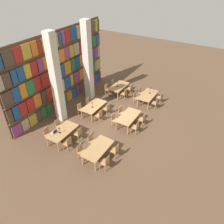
% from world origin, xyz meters
% --- Properties ---
extents(ground_plane, '(40.00, 40.00, 0.00)m').
position_xyz_m(ground_plane, '(0.00, 0.00, 0.00)').
color(ground_plane, brown).
extents(bookshelf_bank, '(9.90, 0.35, 5.50)m').
position_xyz_m(bookshelf_bank, '(-0.01, 4.13, 2.69)').
color(bookshelf_bank, brown).
rests_on(bookshelf_bank, ground_plane).
extents(pillar_left, '(0.53, 0.53, 6.00)m').
position_xyz_m(pillar_left, '(-1.69, 2.95, 3.00)').
color(pillar_left, beige).
rests_on(pillar_left, ground_plane).
extents(pillar_center, '(0.53, 0.53, 6.00)m').
position_xyz_m(pillar_center, '(1.69, 2.95, 3.00)').
color(pillar_center, beige).
rests_on(pillar_center, ground_plane).
extents(reading_table_0, '(1.96, 1.00, 0.72)m').
position_xyz_m(reading_table_0, '(-3.43, -1.29, 0.65)').
color(reading_table_0, tan).
rests_on(reading_table_0, ground_plane).
extents(chair_0, '(0.42, 0.40, 0.89)m').
position_xyz_m(chair_0, '(-3.92, -2.07, 0.49)').
color(chair_0, tan).
rests_on(chair_0, ground_plane).
extents(chair_1, '(0.42, 0.40, 0.89)m').
position_xyz_m(chair_1, '(-3.92, -0.51, 0.49)').
color(chair_1, tan).
rests_on(chair_1, ground_plane).
extents(chair_2, '(0.42, 0.40, 0.89)m').
position_xyz_m(chair_2, '(-2.90, -2.07, 0.49)').
color(chair_2, tan).
rests_on(chair_2, ground_plane).
extents(chair_3, '(0.42, 0.40, 0.89)m').
position_xyz_m(chair_3, '(-2.90, -0.51, 0.49)').
color(chair_3, tan).
rests_on(chair_3, ground_plane).
extents(reading_table_1, '(1.96, 1.00, 0.72)m').
position_xyz_m(reading_table_1, '(0.08, -1.37, 0.65)').
color(reading_table_1, tan).
rests_on(reading_table_1, ground_plane).
extents(chair_4, '(0.42, 0.40, 0.89)m').
position_xyz_m(chair_4, '(-0.45, -2.15, 0.49)').
color(chair_4, tan).
rests_on(chair_4, ground_plane).
extents(chair_5, '(0.42, 0.40, 0.89)m').
position_xyz_m(chair_5, '(-0.45, -0.59, 0.49)').
color(chair_5, tan).
rests_on(chair_5, ground_plane).
extents(chair_6, '(0.42, 0.40, 0.89)m').
position_xyz_m(chair_6, '(0.54, -2.15, 0.49)').
color(chair_6, tan).
rests_on(chair_6, ground_plane).
extents(chair_7, '(0.42, 0.40, 0.89)m').
position_xyz_m(chair_7, '(0.54, -0.59, 0.49)').
color(chair_7, tan).
rests_on(chair_7, ground_plane).
extents(reading_table_2, '(1.96, 1.00, 0.72)m').
position_xyz_m(reading_table_2, '(3.32, -1.35, 0.65)').
color(reading_table_2, tan).
rests_on(reading_table_2, ground_plane).
extents(chair_8, '(0.42, 0.40, 0.89)m').
position_xyz_m(chair_8, '(2.87, -2.13, 0.49)').
color(chair_8, tan).
rests_on(chair_8, ground_plane).
extents(chair_9, '(0.42, 0.40, 0.89)m').
position_xyz_m(chair_9, '(2.87, -0.57, 0.49)').
color(chair_9, tan).
rests_on(chair_9, ground_plane).
extents(chair_10, '(0.42, 0.40, 0.89)m').
position_xyz_m(chair_10, '(3.82, -2.13, 0.49)').
color(chair_10, tan).
rests_on(chair_10, ground_plane).
extents(chair_11, '(0.42, 0.40, 0.89)m').
position_xyz_m(chair_11, '(3.82, -0.57, 0.49)').
color(chair_11, tan).
rests_on(chair_11, ground_plane).
extents(desk_lamp_0, '(0.14, 0.14, 0.50)m').
position_xyz_m(desk_lamp_0, '(3.59, -1.38, 1.06)').
color(desk_lamp_0, black).
rests_on(desk_lamp_0, reading_table_2).
extents(reading_table_3, '(1.96, 1.00, 0.72)m').
position_xyz_m(reading_table_3, '(-3.33, 1.36, 0.65)').
color(reading_table_3, tan).
rests_on(reading_table_3, ground_plane).
extents(chair_12, '(0.42, 0.40, 0.89)m').
position_xyz_m(chair_12, '(-3.80, 0.58, 0.49)').
color(chair_12, tan).
rests_on(chair_12, ground_plane).
extents(chair_13, '(0.42, 0.40, 0.89)m').
position_xyz_m(chair_13, '(-3.80, 2.14, 0.49)').
color(chair_13, tan).
rests_on(chair_13, ground_plane).
extents(chair_14, '(0.42, 0.40, 0.89)m').
position_xyz_m(chair_14, '(-2.81, 0.58, 0.49)').
color(chair_14, tan).
rests_on(chair_14, ground_plane).
extents(chair_15, '(0.42, 0.40, 0.89)m').
position_xyz_m(chair_15, '(-2.81, 2.14, 0.49)').
color(chair_15, tan).
rests_on(chair_15, ground_plane).
extents(desk_lamp_1, '(0.14, 0.14, 0.40)m').
position_xyz_m(desk_lamp_1, '(-3.54, 1.36, 0.99)').
color(desk_lamp_1, black).
rests_on(desk_lamp_1, reading_table_3).
extents(laptop, '(0.32, 0.22, 0.21)m').
position_xyz_m(laptop, '(-3.70, 1.66, 0.76)').
color(laptop, silver).
rests_on(laptop, reading_table_3).
extents(reading_table_4, '(1.96, 1.00, 0.72)m').
position_xyz_m(reading_table_4, '(-0.06, 1.33, 0.65)').
color(reading_table_4, tan).
rests_on(reading_table_4, ground_plane).
extents(chair_16, '(0.42, 0.40, 0.89)m').
position_xyz_m(chair_16, '(-0.58, 0.55, 0.49)').
color(chair_16, tan).
rests_on(chair_16, ground_plane).
extents(chair_17, '(0.42, 0.40, 0.89)m').
position_xyz_m(chair_17, '(-0.58, 2.11, 0.49)').
color(chair_17, tan).
rests_on(chair_17, ground_plane).
extents(chair_18, '(0.42, 0.40, 0.89)m').
position_xyz_m(chair_18, '(0.39, 0.55, 0.49)').
color(chair_18, tan).
rests_on(chair_18, ground_plane).
extents(chair_19, '(0.42, 0.40, 0.89)m').
position_xyz_m(chair_19, '(0.39, 2.11, 0.49)').
color(chair_19, tan).
rests_on(chair_19, ground_plane).
extents(desk_lamp_2, '(0.14, 0.14, 0.42)m').
position_xyz_m(desk_lamp_2, '(-0.29, 1.29, 1.00)').
color(desk_lamp_2, black).
rests_on(desk_lamp_2, reading_table_4).
extents(reading_table_5, '(1.96, 1.00, 0.72)m').
position_xyz_m(reading_table_5, '(3.42, 1.26, 0.65)').
color(reading_table_5, tan).
rests_on(reading_table_5, ground_plane).
extents(chair_20, '(0.42, 0.40, 0.89)m').
position_xyz_m(chair_20, '(2.90, 0.48, 0.49)').
color(chair_20, tan).
rests_on(chair_20, ground_plane).
extents(chair_21, '(0.42, 0.40, 0.89)m').
position_xyz_m(chair_21, '(2.90, 2.04, 0.49)').
color(chair_21, tan).
rests_on(chair_21, ground_plane).
extents(chair_22, '(0.42, 0.40, 0.89)m').
position_xyz_m(chair_22, '(3.91, 0.48, 0.49)').
color(chair_22, tan).
rests_on(chair_22, ground_plane).
extents(chair_23, '(0.42, 0.40, 0.89)m').
position_xyz_m(chair_23, '(3.91, 2.04, 0.49)').
color(chair_23, tan).
rests_on(chair_23, ground_plane).
extents(desk_lamp_3, '(0.14, 0.14, 0.49)m').
position_xyz_m(desk_lamp_3, '(3.25, 1.31, 1.05)').
color(desk_lamp_3, black).
rests_on(desk_lamp_3, reading_table_5).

